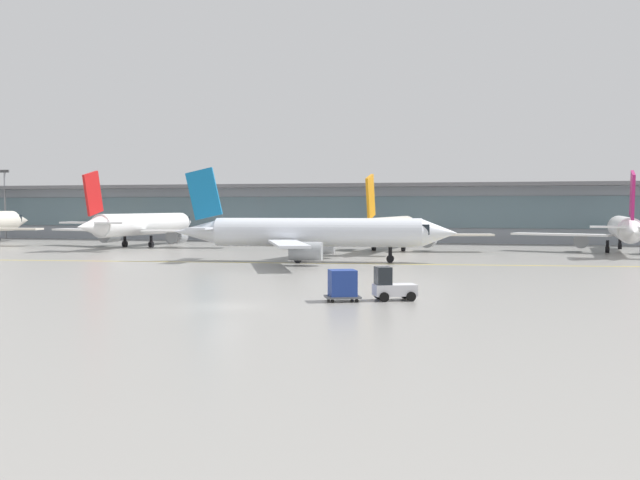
{
  "coord_description": "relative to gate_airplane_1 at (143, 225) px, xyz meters",
  "views": [
    {
      "loc": [
        15.93,
        -40.35,
        5.82
      ],
      "look_at": [
        0.65,
        20.53,
        3.0
      ],
      "focal_mm": 41.75,
      "sensor_mm": 36.0,
      "label": 1
    }
  ],
  "objects": [
    {
      "name": "cargo_dolly_lead",
      "position": [
        41.7,
        -54.33,
        -2.1
      ],
      "size": [
        2.56,
        2.3,
        1.94
      ],
      "rotation": [
        0.0,
        0.0,
        0.4
      ],
      "color": "#595B60",
      "rests_on": "ground_plane"
    },
    {
      "name": "taxiing_regional_jet",
      "position": [
        31.79,
        -23.1,
        -0.14
      ],
      "size": [
        30.34,
        28.04,
        10.04
      ],
      "rotation": [
        0.0,
        0.0,
        0.11
      ],
      "color": "silver",
      "rests_on": "ground_plane"
    },
    {
      "name": "gate_airplane_1",
      "position": [
        0.0,
        0.0,
        0.0
      ],
      "size": [
        29.52,
        31.75,
        10.52
      ],
      "rotation": [
        0.0,
        0.0,
        1.53
      ],
      "color": "white",
      "rests_on": "ground_plane"
    },
    {
      "name": "taxiway_centreline_stripe",
      "position": [
        32.18,
        -25.06,
        -3.15
      ],
      "size": [
        109.37,
        12.49,
        0.01
      ],
      "primitive_type": "cube",
      "rotation": [
        0.0,
        0.0,
        0.11
      ],
      "color": "yellow",
      "rests_on": "ground_plane"
    },
    {
      "name": "ground_plane",
      "position": [
        35.51,
        -58.43,
        -3.16
      ],
      "size": [
        400.0,
        400.0,
        0.0
      ],
      "primitive_type": "plane",
      "color": "gray"
    },
    {
      "name": "apron_light_mast_0",
      "position": [
        -37.54,
        19.08,
        3.79
      ],
      "size": [
        1.8,
        0.36,
        12.53
      ],
      "color": "gray",
      "rests_on": "ground_plane"
    },
    {
      "name": "gate_airplane_2",
      "position": [
        36.5,
        -0.58,
        -0.24
      ],
      "size": [
        27.23,
        29.32,
        9.71
      ],
      "rotation": [
        0.0,
        0.0,
        1.51
      ],
      "color": "silver",
      "rests_on": "ground_plane"
    },
    {
      "name": "baggage_tug",
      "position": [
        44.54,
        -53.12,
        -2.26
      ],
      "size": [
        2.94,
        2.39,
        2.1
      ],
      "rotation": [
        0.0,
        0.0,
        0.4
      ],
      "color": "silver",
      "rests_on": "ground_plane"
    },
    {
      "name": "terminal_concourse",
      "position": [
        35.51,
        25.03,
        1.76
      ],
      "size": [
        215.15,
        11.0,
        9.6
      ],
      "color": "#8C939E",
      "rests_on": "ground_plane"
    },
    {
      "name": "gate_airplane_3",
      "position": [
        65.95,
        1.93,
        -0.18
      ],
      "size": [
        27.77,
        29.96,
        9.92
      ],
      "rotation": [
        0.0,
        0.0,
        1.49
      ],
      "color": "white",
      "rests_on": "ground_plane"
    }
  ]
}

